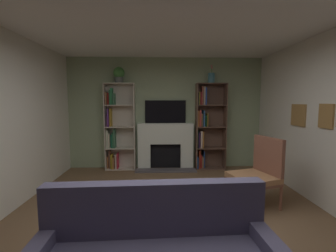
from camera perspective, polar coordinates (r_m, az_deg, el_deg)
ground_plane at (r=3.23m, az=0.84°, el=-24.55°), size 7.27×7.27×0.00m
wall_back_accent at (r=5.84m, az=-0.64°, el=3.06°), size 4.79×0.06×2.68m
ceiling at (r=2.98m, az=0.93°, el=27.01°), size 4.79×6.18×0.06m
fireplace at (r=5.79m, az=-0.60°, el=-4.51°), size 1.43×0.51×1.11m
tv at (r=5.78m, az=-0.63°, el=3.45°), size 0.98×0.06×0.55m
bookshelf_left at (r=5.83m, az=-12.16°, el=-0.68°), size 0.71×0.28×2.06m
bookshelf_right at (r=5.82m, az=9.15°, el=-0.15°), size 0.71×0.34×2.06m
potted_plant at (r=5.76m, az=-11.68°, el=12.02°), size 0.26×0.26×0.37m
vase_with_flowers at (r=5.81m, az=10.34°, el=11.26°), size 0.16×0.16×0.42m
armchair at (r=4.06m, az=20.72°, el=-10.32°), size 0.77×0.78×1.07m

